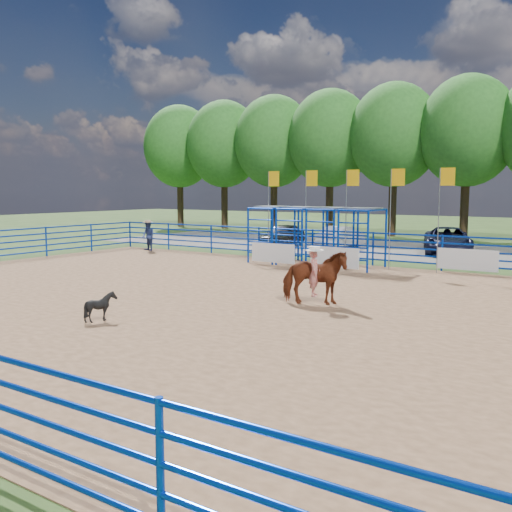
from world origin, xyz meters
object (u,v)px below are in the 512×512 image
object	(u,v)px
horse_and_rider	(314,275)
car_c	(447,240)
car_a	(283,235)
calf	(101,307)
car_b	(341,237)
spectator_cowboy	(148,235)

from	to	relation	value
horse_and_rider	car_c	size ratio (longest dim) A/B	0.48
horse_and_rider	car_a	xyz separation A→B (m)	(-9.50, 14.17, -0.22)
calf	car_b	xyz separation A→B (m)	(-2.78, 20.25, 0.24)
horse_and_rider	car_b	bearing A→B (deg)	112.31
car_c	calf	bearing A→B (deg)	-116.72
horse_and_rider	spectator_cowboy	size ratio (longest dim) A/B	1.44
car_a	car_c	xyz separation A→B (m)	(9.08, 1.59, 0.01)
calf	car_b	size ratio (longest dim) A/B	0.20
car_b	calf	bearing A→B (deg)	100.14
horse_and_rider	car_b	size ratio (longest dim) A/B	0.62
car_a	car_b	size ratio (longest dim) A/B	1.04
horse_and_rider	car_c	bearing A→B (deg)	91.54
horse_and_rider	car_b	distance (m)	16.61
car_c	horse_and_rider	bearing A→B (deg)	-106.63
horse_and_rider	car_a	distance (m)	17.06
car_b	car_c	world-z (taller)	car_c
calf	car_a	world-z (taller)	car_a
car_a	car_b	world-z (taller)	car_a
calf	car_b	bearing A→B (deg)	-18.53
car_a	car_c	bearing A→B (deg)	2.02
car_a	calf	bearing A→B (deg)	-80.48
car_a	horse_and_rider	bearing A→B (deg)	-64.05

